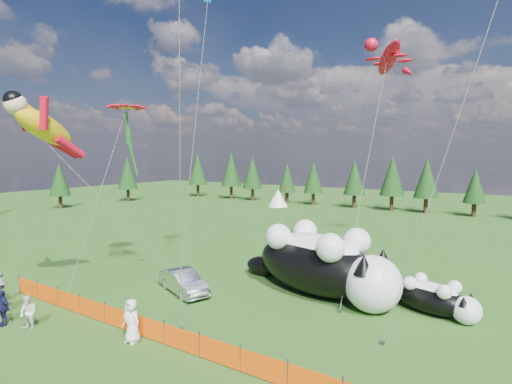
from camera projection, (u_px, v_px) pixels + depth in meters
ground at (194, 316)px, 20.17m from camera, size 160.00×160.00×0.00m
safety_fence at (148, 328)px, 17.62m from camera, size 22.06×0.06×1.10m
tree_line at (404, 184)px, 57.41m from camera, size 90.00×4.00×8.00m
festival_tents at (489, 212)px, 47.52m from camera, size 50.00×3.20×2.80m
cat_large at (321, 263)px, 23.14m from camera, size 10.94×6.00×4.02m
cat_small at (435, 298)px, 20.34m from camera, size 4.99×2.82×1.84m
car at (184, 282)px, 23.52m from camera, size 4.36×2.85×1.36m
spectator_a at (0, 288)px, 21.81m from camera, size 0.73×0.57×1.78m
spectator_b at (28, 313)px, 18.51m from camera, size 0.88×0.64×1.63m
spectator_c at (2, 308)px, 19.01m from camera, size 1.06×0.62×1.73m
spectator_d at (1, 297)px, 20.48m from camera, size 1.27×0.95×1.76m
spectator_e at (132, 321)px, 17.26m from camera, size 0.95×0.63×1.93m
superhero_kite at (44, 128)px, 21.35m from camera, size 7.20×8.31×12.79m
gecko_kite at (389, 58)px, 28.20m from camera, size 5.51×13.72×18.05m
flower_kite at (126, 110)px, 26.00m from camera, size 3.15×7.21×12.47m
diamond_kite_a at (206, 18)px, 23.81m from camera, size 0.61×3.83×18.28m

